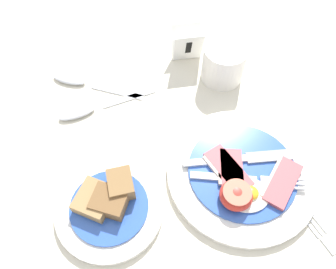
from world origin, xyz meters
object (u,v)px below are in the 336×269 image
at_px(teaspoon_near_cup, 91,109).
at_px(breakfast_plate, 242,175).
at_px(sugar_cup, 224,63).
at_px(teaspoon_by_saucer, 82,82).
at_px(number_card, 187,44).
at_px(bread_plate, 109,204).

bearing_deg(teaspoon_near_cup, breakfast_plate, 129.61).
distance_m(sugar_cup, teaspoon_by_saucer, 0.29).
distance_m(breakfast_plate, teaspoon_by_saucer, 0.36).
bearing_deg(number_card, teaspoon_near_cup, -151.76).
relative_size(sugar_cup, teaspoon_by_saucer, 0.46).
bearing_deg(number_card, breakfast_plate, -82.67).
relative_size(bread_plate, teaspoon_by_saucer, 0.94).
xyz_separation_m(bread_plate, teaspoon_by_saucer, (-0.04, 0.27, -0.01)).
distance_m(breakfast_plate, sugar_cup, 0.23).
xyz_separation_m(number_card, teaspoon_by_saucer, (-0.22, -0.04, -0.03)).
distance_m(teaspoon_by_saucer, teaspoon_near_cup, 0.07).
xyz_separation_m(bread_plate, teaspoon_near_cup, (-0.02, 0.20, -0.01)).
bearing_deg(teaspoon_by_saucer, teaspoon_near_cup, 128.95).
xyz_separation_m(sugar_cup, number_card, (-0.06, 0.07, -0.00)).
bearing_deg(number_card, bread_plate, -120.38).
height_order(breakfast_plate, number_card, number_card).
height_order(number_card, teaspoon_near_cup, number_card).
xyz_separation_m(breakfast_plate, number_card, (-0.04, 0.29, 0.03)).
bearing_deg(number_card, teaspoon_by_saucer, -169.79).
xyz_separation_m(breakfast_plate, sugar_cup, (0.02, 0.23, 0.03)).
distance_m(sugar_cup, teaspoon_near_cup, 0.27).
relative_size(teaspoon_by_saucer, teaspoon_near_cup, 0.95).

